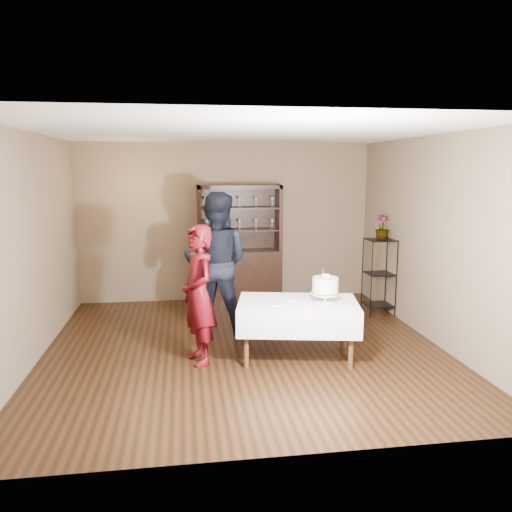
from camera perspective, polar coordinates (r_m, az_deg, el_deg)
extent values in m
plane|color=black|center=(6.53, -1.37, -10.38)|extent=(5.00, 5.00, 0.00)
plane|color=white|center=(6.14, -1.48, 13.99)|extent=(5.00, 5.00, 0.00)
cube|color=#75624B|center=(8.66, -3.42, 3.85)|extent=(5.00, 0.02, 2.70)
cube|color=#75624B|center=(6.40, -24.26, 0.82)|extent=(0.02, 5.00, 2.70)
cube|color=#75624B|center=(6.94, 19.52, 1.78)|extent=(0.02, 5.00, 2.70)
cube|color=black|center=(8.57, -1.87, -2.31)|extent=(1.40, 0.48, 0.90)
cube|color=black|center=(8.63, -2.07, 4.51)|extent=(1.40, 0.03, 1.10)
cube|color=black|center=(8.38, -1.93, 7.91)|extent=(1.40, 0.48, 0.06)
cube|color=black|center=(8.43, -1.90, 3.01)|extent=(1.28, 0.42, 0.02)
cube|color=black|center=(8.40, -1.92, 5.52)|extent=(1.28, 0.42, 0.02)
cylinder|color=black|center=(7.80, 13.06, -2.66)|extent=(0.02, 0.02, 1.20)
cylinder|color=black|center=(7.95, 15.75, -2.54)|extent=(0.02, 0.02, 1.20)
cylinder|color=black|center=(8.16, 12.05, -2.06)|extent=(0.02, 0.02, 1.20)
cylinder|color=black|center=(8.31, 14.64, -1.96)|extent=(0.02, 0.02, 1.20)
cube|color=black|center=(8.16, 13.74, -5.39)|extent=(0.40, 0.40, 0.02)
cube|color=black|center=(8.04, 13.89, -1.95)|extent=(0.40, 0.40, 0.01)
cube|color=black|center=(7.95, 14.05, 1.79)|extent=(0.40, 0.40, 0.02)
cube|color=silver|center=(6.04, 4.79, -6.70)|extent=(1.56, 1.13, 0.33)
cylinder|color=#47301A|center=(5.80, -1.12, -9.54)|extent=(0.06, 0.06, 0.67)
cylinder|color=#47301A|center=(5.84, 10.82, -9.55)|extent=(0.06, 0.06, 0.67)
cylinder|color=#47301A|center=(6.41, -0.74, -7.59)|extent=(0.06, 0.06, 0.67)
cylinder|color=#47301A|center=(6.46, 10.00, -7.62)|extent=(0.06, 0.06, 0.67)
imported|color=#370510|center=(5.85, -6.59, -4.43)|extent=(0.56, 0.69, 1.64)
imported|color=black|center=(6.95, -4.59, -0.76)|extent=(1.13, 0.99, 1.96)
cylinder|color=white|center=(6.01, 7.87, -5.17)|extent=(0.19, 0.19, 0.01)
cylinder|color=white|center=(6.00, 7.88, -4.78)|extent=(0.05, 0.05, 0.09)
cylinder|color=white|center=(5.98, 7.89, -4.28)|extent=(0.34, 0.34, 0.01)
cylinder|color=#537337|center=(5.98, 7.90, -4.13)|extent=(0.33, 0.33, 0.02)
cylinder|color=silver|center=(5.96, 7.92, -3.33)|extent=(0.40, 0.40, 0.19)
sphere|color=#6182D0|center=(5.94, 8.21, -2.32)|extent=(0.02, 0.02, 0.02)
cube|color=white|center=(5.90, 7.65, -1.86)|extent=(0.02, 0.02, 0.13)
cube|color=black|center=(5.88, 7.67, -1.09)|extent=(0.03, 0.02, 0.05)
cylinder|color=white|center=(5.84, 2.40, -5.49)|extent=(0.21, 0.21, 0.01)
cylinder|color=white|center=(6.07, 4.03, -4.92)|extent=(0.23, 0.23, 0.01)
imported|color=#537337|center=(7.89, 14.21, 3.18)|extent=(0.25, 0.25, 0.38)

